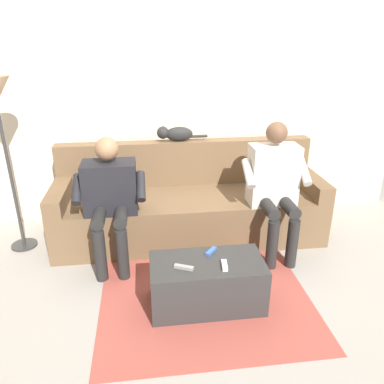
# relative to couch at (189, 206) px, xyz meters

# --- Properties ---
(ground_plane) EXTENTS (8.00, 8.00, 0.00)m
(ground_plane) POSITION_rel_couch_xyz_m (0.00, 0.73, -0.31)
(ground_plane) COLOR gray
(back_wall) EXTENTS (4.88, 0.06, 2.41)m
(back_wall) POSITION_rel_couch_xyz_m (0.00, -0.56, 0.90)
(back_wall) COLOR beige
(back_wall) RESTS_ON ground
(couch) EXTENTS (2.59, 0.81, 0.91)m
(couch) POSITION_rel_couch_xyz_m (0.00, 0.00, 0.00)
(couch) COLOR brown
(couch) RESTS_ON ground
(coffee_table) EXTENTS (0.84, 0.43, 0.37)m
(coffee_table) POSITION_rel_couch_xyz_m (0.00, 1.11, -0.12)
(coffee_table) COLOR #2D2D2D
(coffee_table) RESTS_ON ground
(person_left_seated) EXTENTS (0.58, 0.55, 1.21)m
(person_left_seated) POSITION_rel_couch_xyz_m (-0.73, 0.39, 0.38)
(person_left_seated) COLOR beige
(person_left_seated) RESTS_ON ground
(person_right_seated) EXTENTS (0.61, 0.56, 1.12)m
(person_right_seated) POSITION_rel_couch_xyz_m (0.73, 0.38, 0.34)
(person_right_seated) COLOR black
(person_right_seated) RESTS_ON ground
(cat_on_backrest) EXTENTS (0.51, 0.12, 0.16)m
(cat_on_backrest) POSITION_rel_couch_xyz_m (0.11, -0.28, 0.68)
(cat_on_backrest) COLOR black
(cat_on_backrest) RESTS_ON couch
(remote_white) EXTENTS (0.05, 0.12, 0.03)m
(remote_white) POSITION_rel_couch_xyz_m (-0.11, 1.19, 0.08)
(remote_white) COLOR white
(remote_white) RESTS_ON coffee_table
(remote_gray) EXTENTS (0.14, 0.09, 0.02)m
(remote_gray) POSITION_rel_couch_xyz_m (0.18, 1.18, 0.08)
(remote_gray) COLOR gray
(remote_gray) RESTS_ON coffee_table
(remote_blue) EXTENTS (0.10, 0.12, 0.02)m
(remote_blue) POSITION_rel_couch_xyz_m (-0.05, 0.99, 0.08)
(remote_blue) COLOR #3860B7
(remote_blue) RESTS_ON coffee_table
(floor_rug) EXTENTS (1.61, 1.53, 0.01)m
(floor_rug) POSITION_rel_couch_xyz_m (0.00, 0.98, -0.30)
(floor_rug) COLOR #9E473D
(floor_rug) RESTS_ON ground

